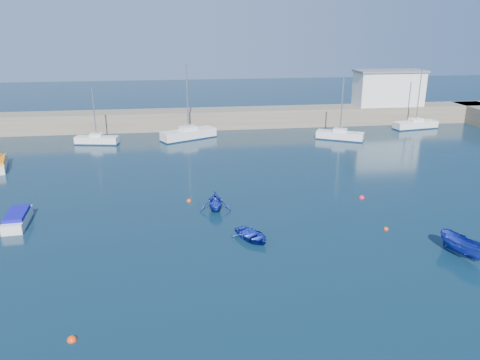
{
  "coord_description": "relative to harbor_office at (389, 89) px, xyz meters",
  "views": [
    {
      "loc": [
        -2.53,
        -21.55,
        14.29
      ],
      "look_at": [
        2.94,
        16.27,
        1.6
      ],
      "focal_mm": 35.0,
      "sensor_mm": 36.0,
      "label": 1
    }
  ],
  "objects": [
    {
      "name": "sailboat_7",
      "position": [
        -11.03,
        -10.19,
        -4.51
      ],
      "size": [
        6.05,
        4.42,
        7.97
      ],
      "rotation": [
        0.0,
        0.0,
        1.05
      ],
      "color": "silver",
      "rests_on": "ground"
    },
    {
      "name": "buoy_3",
      "position": [
        -31.52,
        -30.03,
        -5.1
      ],
      "size": [
        0.43,
        0.43,
        0.43
      ],
      "primitive_type": "sphere",
      "color": "red",
      "rests_on": "ground"
    },
    {
      "name": "sailboat_5",
      "position": [
        -42.17,
        -8.08,
        -4.56
      ],
      "size": [
        5.51,
        2.49,
        7.1
      ],
      "rotation": [
        0.0,
        0.0,
        1.38
      ],
      "color": "silver",
      "rests_on": "ground"
    },
    {
      "name": "motorboat_1",
      "position": [
        -44.47,
        -33.09,
        -4.63
      ],
      "size": [
        1.73,
        4.21,
        1.01
      ],
      "rotation": [
        0.0,
        0.0,
        0.07
      ],
      "color": "silver",
      "rests_on": "ground"
    },
    {
      "name": "buoy_0",
      "position": [
        -37.79,
        -47.85,
        -5.1
      ],
      "size": [
        0.47,
        0.47,
        0.47
      ],
      "primitive_type": "sphere",
      "color": "red",
      "rests_on": "ground"
    },
    {
      "name": "harbor_office",
      "position": [
        0.0,
        0.0,
        0.0
      ],
      "size": [
        10.0,
        4.0,
        5.0
      ],
      "primitive_type": "cube",
      "color": "silver",
      "rests_on": "back_wall"
    },
    {
      "name": "sailboat_6",
      "position": [
        -30.61,
        -6.99,
        -4.42
      ],
      "size": [
        7.52,
        5.25,
        9.73
      ],
      "rotation": [
        0.0,
        0.0,
        2.05
      ],
      "color": "silver",
      "rests_on": "ground"
    },
    {
      "name": "buoy_2",
      "position": [
        -17.39,
        -37.92,
        -5.1
      ],
      "size": [
        0.38,
        0.38,
        0.38
      ],
      "primitive_type": "sphere",
      "color": "red",
      "rests_on": "ground"
    },
    {
      "name": "ground",
      "position": [
        -30.0,
        -46.0,
        -5.1
      ],
      "size": [
        220.0,
        220.0,
        0.0
      ],
      "primitive_type": "plane",
      "color": "#0B2333",
      "rests_on": "ground"
    },
    {
      "name": "buoy_1",
      "position": [
        -16.62,
        -31.41,
        -5.1
      ],
      "size": [
        0.5,
        0.5,
        0.5
      ],
      "primitive_type": "sphere",
      "color": "red",
      "rests_on": "ground"
    },
    {
      "name": "dinghy_left",
      "position": [
        -29.47,
        -32.35,
        -4.33
      ],
      "size": [
        2.57,
        2.97,
        1.54
      ],
      "primitive_type": "imported",
      "rotation": [
        0.0,
        0.0,
        -0.02
      ],
      "color": "#162899",
      "rests_on": "ground"
    },
    {
      "name": "back_wall",
      "position": [
        -30.0,
        0.0,
        -3.8
      ],
      "size": [
        96.0,
        4.5,
        2.6
      ],
      "primitive_type": "cube",
      "color": "#6D6353",
      "rests_on": "ground"
    },
    {
      "name": "sailboat_8",
      "position": [
        2.19,
        -5.11,
        -4.51
      ],
      "size": [
        6.75,
        2.89,
        8.58
      ],
      "rotation": [
        0.0,
        0.0,
        1.74
      ],
      "color": "silver",
      "rests_on": "ground"
    },
    {
      "name": "dinghy_center",
      "position": [
        -27.44,
        -38.23,
        -4.78
      ],
      "size": [
        3.42,
        3.78,
        0.64
      ],
      "primitive_type": "imported",
      "rotation": [
        0.0,
        0.0,
        0.49
      ],
      "color": "#162899",
      "rests_on": "ground"
    },
    {
      "name": "dinghy_right",
      "position": [
        -14.3,
        -42.56,
        -4.41
      ],
      "size": [
        2.33,
        3.81,
        1.38
      ],
      "primitive_type": "imported",
      "rotation": [
        0.0,
        0.0,
        0.3
      ],
      "color": "#162899",
      "rests_on": "ground"
    }
  ]
}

